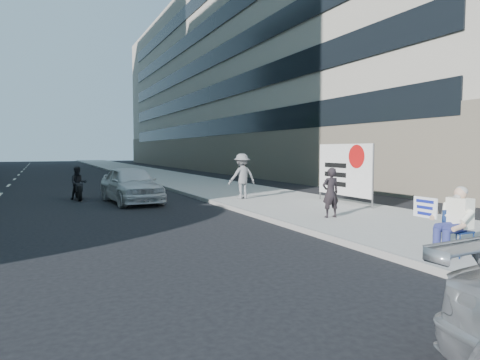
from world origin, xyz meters
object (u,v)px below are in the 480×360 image
white_sedan_near (131,184)px  protest_banner (344,170)px  jogger (242,176)px  seated_protester (453,218)px  pedestrian_woman (331,193)px  motorcycle (78,185)px

white_sedan_near → protest_banner: bearing=-40.0°
jogger → white_sedan_near: bearing=-27.6°
seated_protester → white_sedan_near: white_sedan_near is taller
pedestrian_woman → motorcycle: (-6.28, 9.33, -0.24)m
motorcycle → jogger: bearing=-35.4°
jogger → protest_banner: bearing=129.2°
motorcycle → protest_banner: bearing=-40.6°
protest_banner → white_sedan_near: bearing=145.0°
pedestrian_woman → motorcycle: bearing=-50.5°
seated_protester → jogger: size_ratio=0.71×
protest_banner → motorcycle: size_ratio=1.50×
white_sedan_near → motorcycle: size_ratio=2.14×
motorcycle → seated_protester: bearing=-71.0°
white_sedan_near → jogger: bearing=-29.0°
jogger → protest_banner: 4.09m
pedestrian_woman → jogger: bearing=-81.2°
jogger → protest_banner: size_ratio=0.60×
jogger → protest_banner: (2.77, -2.99, 0.33)m
protest_banner → motorcycle: protest_banner is taller
seated_protester → jogger: jogger is taller
seated_protester → pedestrian_woman: size_ratio=0.89×
protest_banner → pedestrian_woman: bearing=-134.8°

